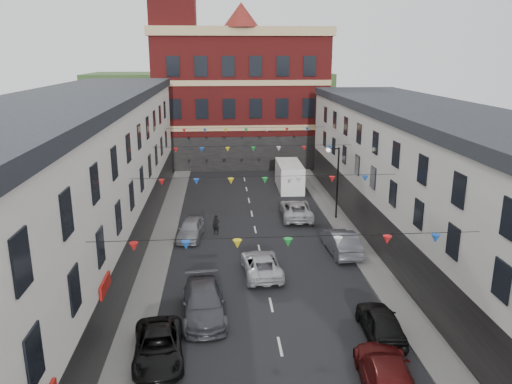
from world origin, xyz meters
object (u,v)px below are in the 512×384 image
object	(u,v)px
car_right_c	(386,375)
pedestrian	(216,225)
street_lamp	(335,173)
white_van	(289,176)
car_right_e	(341,242)
car_right_d	(381,322)
car_left_c	(158,346)
moving_car	(261,264)
car_right_f	(296,209)
car_left_d	(204,302)
car_left_e	(191,229)

from	to	relation	value
car_right_c	pedestrian	xyz separation A→B (m)	(-6.87, 18.67, -0.00)
street_lamp	pedestrian	world-z (taller)	street_lamp
street_lamp	white_van	world-z (taller)	street_lamp
street_lamp	car_right_e	world-z (taller)	street_lamp
car_right_d	pedestrian	distance (m)	16.66
street_lamp	pedestrian	distance (m)	10.43
car_left_c	moving_car	size ratio (longest dim) A/B	0.98
pedestrian	car_right_e	bearing A→B (deg)	-6.09
white_van	car_right_f	bearing A→B (deg)	-93.55
car_right_e	car_right_c	bearing A→B (deg)	80.53
moving_car	car_right_e	bearing A→B (deg)	-155.55
moving_car	car_left_d	bearing A→B (deg)	51.55
car_left_d	car_right_e	xyz separation A→B (m)	(9.10, 7.88, 0.03)
car_left_c	car_right_f	size ratio (longest dim) A/B	0.88
street_lamp	car_left_d	xyz separation A→B (m)	(-10.15, -14.91, -3.14)
car_right_c	car_left_d	bearing A→B (deg)	-34.18
car_right_c	car_right_d	world-z (taller)	car_right_c
car_left_d	car_right_d	xyz separation A→B (m)	(8.53, -2.51, -0.05)
car_right_d	white_van	distance (m)	27.35
car_left_e	car_left_c	bearing A→B (deg)	-85.36
car_left_e	pedestrian	xyz separation A→B (m)	(1.86, 0.67, 0.05)
car_left_e	car_right_e	xyz separation A→B (m)	(10.36, -3.60, 0.09)
car_left_e	car_right_c	bearing A→B (deg)	-57.07
car_right_c	car_right_f	world-z (taller)	car_right_c
moving_car	pedestrian	bearing A→B (deg)	-72.49
car_left_c	car_right_d	distance (m)	10.50
car_left_e	street_lamp	bearing A→B (deg)	23.83
street_lamp	moving_car	distance (m)	12.54
car_right_d	moving_car	distance (m)	8.98
car_right_d	car_right_e	xyz separation A→B (m)	(0.57, 10.39, 0.08)
street_lamp	car_right_c	distance (m)	21.83
car_left_e	car_right_c	world-z (taller)	car_right_c
car_right_c	street_lamp	bearing A→B (deg)	-90.16
car_right_c	white_van	bearing A→B (deg)	-83.83
car_right_d	car_right_e	size ratio (longest dim) A/B	0.88
car_right_d	car_right_f	bearing A→B (deg)	-83.33
car_left_d	moving_car	size ratio (longest dim) A/B	1.11
car_left_d	car_right_d	bearing A→B (deg)	-20.48
street_lamp	moving_car	bearing A→B (deg)	-123.89
car_left_c	car_left_d	distance (m)	4.14
car_left_c	car_right_c	bearing A→B (deg)	-22.69
car_right_e	moving_car	distance (m)	6.46
car_right_f	white_van	world-z (taller)	white_van
car_right_f	car_left_e	bearing A→B (deg)	28.62
street_lamp	white_van	xyz separation A→B (m)	(-2.25, 9.92, -2.59)
moving_car	car_right_d	bearing A→B (deg)	121.42
car_right_d	car_right_e	bearing A→B (deg)	-90.68
car_left_c	car_right_c	distance (m)	9.79
car_right_f	pedestrian	bearing A→B (deg)	30.17
car_right_e	car_right_f	size ratio (longest dim) A/B	0.92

